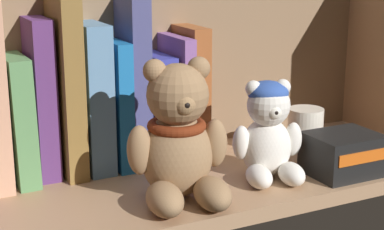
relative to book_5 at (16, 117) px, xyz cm
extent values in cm
cube|color=#A87F5B|center=(18.83, -10.62, -9.41)|extent=(76.95, 25.99, 2.00)
cube|color=#826448|center=(18.83, 2.98, 5.26)|extent=(79.35, 1.20, 31.33)
cube|color=#558A54|center=(0.00, 0.00, 0.00)|extent=(3.08, 12.51, 16.86)
cube|color=#552D68|center=(3.26, 0.00, 2.26)|extent=(2.74, 9.26, 21.34)
cube|color=brown|center=(6.48, 0.00, 3.89)|extent=(2.70, 12.57, 24.59)
cube|color=#5884AD|center=(10.08, 0.00, 1.78)|extent=(3.51, 11.82, 20.37)
cube|color=#1B69B0|center=(13.39, 0.00, 0.52)|extent=(2.11, 12.22, 17.85)
cube|color=#424478|center=(16.34, 0.00, 3.31)|extent=(2.87, 9.46, 23.43)
cube|color=#353AA6|center=(19.65, 0.00, -0.68)|extent=(2.86, 11.91, 15.45)
cube|color=#835498|center=(22.46, 0.00, 0.57)|extent=(1.76, 13.75, 17.96)
cube|color=#9B5026|center=(25.19, 0.00, 1.12)|extent=(2.71, 10.59, 19.05)
ellipsoid|color=#93704C|center=(16.06, -15.67, -3.10)|extent=(9.02, 8.28, 10.61)
sphere|color=#93704C|center=(15.97, -16.20, 4.70)|extent=(7.54, 7.54, 7.54)
sphere|color=#93704C|center=(13.45, -15.24, 7.65)|extent=(2.83, 2.83, 2.83)
sphere|color=#93704C|center=(18.66, -16.11, 7.65)|extent=(2.83, 2.83, 2.83)
sphere|color=#9B754E|center=(15.53, -18.84, 4.25)|extent=(2.83, 2.83, 2.83)
sphere|color=black|center=(15.36, -19.81, 4.33)|extent=(0.99, 0.99, 0.99)
ellipsoid|color=#93704C|center=(12.35, -20.16, -6.52)|extent=(5.36, 7.68, 3.77)
ellipsoid|color=#93704C|center=(18.10, -21.13, -6.52)|extent=(5.36, 7.68, 3.77)
ellipsoid|color=#93704C|center=(11.26, -15.41, -1.77)|extent=(3.53, 3.53, 6.13)
ellipsoid|color=#93704C|center=(20.68, -16.99, -1.77)|extent=(3.53, 3.53, 6.13)
torus|color=maroon|center=(16.06, -15.67, 0.72)|extent=(7.24, 7.24, 1.36)
ellipsoid|color=white|center=(29.86, -14.65, -4.37)|extent=(6.87, 6.30, 8.08)
sphere|color=white|center=(29.76, -15.04, 1.58)|extent=(5.75, 5.75, 5.75)
sphere|color=white|center=(27.91, -14.15, 3.82)|extent=(2.15, 2.15, 2.15)
sphere|color=white|center=(31.81, -15.14, 3.82)|extent=(2.15, 2.15, 2.15)
sphere|color=white|center=(29.26, -17.01, 1.23)|extent=(2.15, 2.15, 2.15)
sphere|color=black|center=(29.08, -17.74, 1.29)|extent=(0.75, 0.75, 0.75)
ellipsoid|color=white|center=(26.76, -17.82, -6.97)|extent=(4.46, 6.02, 2.87)
ellipsoid|color=white|center=(31.07, -18.91, -6.97)|extent=(4.46, 6.02, 2.87)
ellipsoid|color=white|center=(26.24, -14.14, -3.36)|extent=(2.84, 2.84, 4.67)
ellipsoid|color=white|center=(33.29, -15.93, -3.36)|extent=(2.84, 2.84, 4.67)
ellipsoid|color=#3051A8|center=(29.86, -14.65, 3.16)|extent=(5.46, 5.46, 3.16)
cylinder|color=silver|center=(39.29, -10.28, -4.72)|extent=(5.20, 5.20, 7.37)
cube|color=black|center=(39.64, -18.74, -5.58)|extent=(9.41, 7.79, 5.66)
cube|color=orange|center=(39.64, -22.71, -4.87)|extent=(8.00, 0.16, 1.58)
camera|label=1|loc=(-15.56, -82.31, 22.01)|focal=59.21mm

